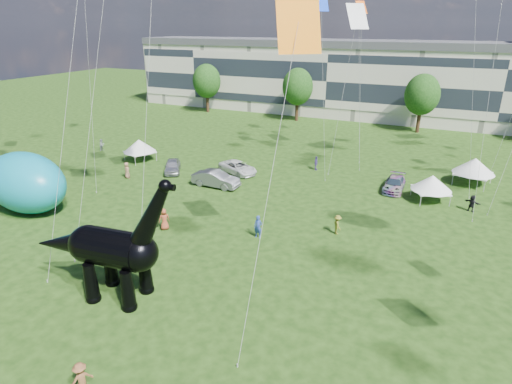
% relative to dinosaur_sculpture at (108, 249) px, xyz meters
% --- Properties ---
extents(ground, '(220.00, 220.00, 0.00)m').
position_rel_dinosaur_sculpture_xyz_m(ground, '(4.55, 0.24, -3.22)').
color(ground, '#16330C').
rests_on(ground, ground).
extents(terrace_row, '(78.00, 11.00, 12.00)m').
position_rel_dinosaur_sculpture_xyz_m(terrace_row, '(-3.45, 62.24, 2.78)').
color(terrace_row, beige).
rests_on(terrace_row, ground).
extents(tree_far_left, '(5.20, 5.20, 9.44)m').
position_rel_dinosaur_sculpture_xyz_m(tree_far_left, '(-25.45, 53.24, 3.07)').
color(tree_far_left, '#382314').
rests_on(tree_far_left, ground).
extents(tree_mid_left, '(5.20, 5.20, 9.44)m').
position_rel_dinosaur_sculpture_xyz_m(tree_mid_left, '(-7.45, 53.24, 3.07)').
color(tree_mid_left, '#382314').
rests_on(tree_mid_left, ground).
extents(tree_mid_right, '(5.20, 5.20, 9.44)m').
position_rel_dinosaur_sculpture_xyz_m(tree_mid_right, '(12.55, 53.24, 3.07)').
color(tree_mid_right, '#382314').
rests_on(tree_mid_right, ground).
extents(dinosaur_sculpture, '(10.47, 3.17, 8.52)m').
position_rel_dinosaur_sculpture_xyz_m(dinosaur_sculpture, '(0.00, 0.00, 0.00)').
color(dinosaur_sculpture, black).
rests_on(dinosaur_sculpture, ground).
extents(car_silver, '(3.66, 4.47, 1.44)m').
position_rel_dinosaur_sculpture_xyz_m(car_silver, '(-10.66, 21.15, -2.50)').
color(car_silver, silver).
rests_on(car_silver, ground).
extents(car_grey, '(5.09, 1.80, 1.67)m').
position_rel_dinosaur_sculpture_xyz_m(car_grey, '(-3.84, 19.26, -2.38)').
color(car_grey, slate).
rests_on(car_grey, ground).
extents(car_white, '(5.42, 4.03, 1.37)m').
position_rel_dinosaur_sculpture_xyz_m(car_white, '(-3.71, 23.96, -2.53)').
color(car_white, white).
rests_on(car_white, ground).
extents(car_dark, '(1.92, 4.62, 1.33)m').
position_rel_dinosaur_sculpture_xyz_m(car_dark, '(13.13, 26.11, -2.55)').
color(car_dark, '#595960').
rests_on(car_dark, ground).
extents(gazebo_near, '(4.89, 4.89, 2.58)m').
position_rel_dinosaur_sculpture_xyz_m(gazebo_near, '(16.66, 24.69, -1.41)').
color(gazebo_near, white).
rests_on(gazebo_near, ground).
extents(gazebo_far, '(4.99, 4.99, 2.90)m').
position_rel_dinosaur_sculpture_xyz_m(gazebo_far, '(20.26, 31.34, -1.18)').
color(gazebo_far, white).
rests_on(gazebo_far, ground).
extents(gazebo_left, '(5.06, 5.06, 2.69)m').
position_rel_dinosaur_sculpture_xyz_m(gazebo_left, '(-16.86, 23.07, -1.33)').
color(gazebo_left, silver).
rests_on(gazebo_left, ground).
extents(inflatable_teal, '(9.21, 6.33, 5.42)m').
position_rel_dinosaur_sculpture_xyz_m(inflatable_teal, '(-15.98, 6.78, -0.51)').
color(inflatable_teal, '#0E8BA8').
rests_on(inflatable_teal, ground).
extents(visitors, '(54.55, 38.42, 1.87)m').
position_rel_dinosaur_sculpture_xyz_m(visitors, '(2.26, 15.15, -2.38)').
color(visitors, '#99694C').
rests_on(visitors, ground).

